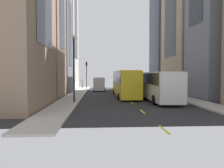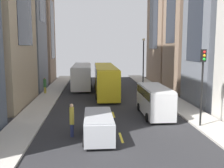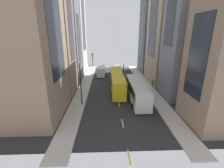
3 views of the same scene
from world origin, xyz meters
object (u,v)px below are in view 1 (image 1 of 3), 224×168
at_px(delivery_van_white, 99,83).
at_px(car_silver_0, 122,85).
at_px(streetcar_yellow, 125,81).
at_px(city_bus_white, 157,84).
at_px(pedestrian_waiting_curb, 130,83).
at_px(pedestrian_walking_far, 82,83).
at_px(traffic_light_near_corner, 87,70).
at_px(pedestrian_crossing_near, 177,88).

distance_m(delivery_van_white, car_silver_0, 7.45).
height_order(streetcar_yellow, car_silver_0, streetcar_yellow).
xyz_separation_m(city_bus_white, pedestrian_waiting_curb, (0.01, -21.90, -0.78)).
xyz_separation_m(streetcar_yellow, delivery_van_white, (3.65, -11.35, -0.61)).
bearing_deg(city_bus_white, pedestrian_walking_far, -65.33).
xyz_separation_m(delivery_van_white, car_silver_0, (-5.03, -5.47, -0.55)).
height_order(car_silver_0, pedestrian_waiting_curb, pedestrian_waiting_curb).
relative_size(delivery_van_white, traffic_light_near_corner, 1.06).
bearing_deg(pedestrian_waiting_curb, streetcar_yellow, 2.55).
distance_m(pedestrian_walking_far, pedestrian_crossing_near, 22.81).
distance_m(streetcar_yellow, traffic_light_near_corner, 16.40).
distance_m(city_bus_white, delivery_van_white, 18.26).
height_order(streetcar_yellow, pedestrian_walking_far, streetcar_yellow).
distance_m(city_bus_white, pedestrian_waiting_curb, 21.92).
height_order(pedestrian_waiting_curb, pedestrian_crossing_near, pedestrian_waiting_curb).
xyz_separation_m(city_bus_white, traffic_light_near_corner, (9.41, -20.62, 2.09)).
distance_m(streetcar_yellow, pedestrian_crossing_near, 7.70).
bearing_deg(pedestrian_walking_far, city_bus_white, -81.32).
relative_size(city_bus_white, traffic_light_near_corner, 2.03).
relative_size(streetcar_yellow, delivery_van_white, 2.29).
bearing_deg(traffic_light_near_corner, city_bus_white, 114.53).
height_order(streetcar_yellow, pedestrian_waiting_curb, streetcar_yellow).
height_order(city_bus_white, pedestrian_crossing_near, city_bus_white).
bearing_deg(city_bus_white, pedestrian_crossing_near, -128.91).
bearing_deg(city_bus_white, delivery_van_white, -68.08).
distance_m(city_bus_white, car_silver_0, 22.50).
height_order(delivery_van_white, pedestrian_crossing_near, delivery_van_white).
distance_m(streetcar_yellow, pedestrian_walking_far, 18.70).
bearing_deg(pedestrian_walking_far, car_silver_0, -18.47).
distance_m(streetcar_yellow, car_silver_0, 16.92).
height_order(city_bus_white, pedestrian_waiting_curb, city_bus_white).
xyz_separation_m(city_bus_white, streetcar_yellow, (3.16, -5.58, 0.12)).
height_order(pedestrian_waiting_curb, pedestrian_walking_far, pedestrian_waiting_curb).
relative_size(pedestrian_waiting_curb, traffic_light_near_corner, 0.40).
height_order(pedestrian_crossing_near, traffic_light_near_corner, traffic_light_near_corner).
bearing_deg(city_bus_white, pedestrian_waiting_curb, -89.96).
relative_size(car_silver_0, traffic_light_near_corner, 0.80).
height_order(delivery_van_white, pedestrian_walking_far, delivery_van_white).
xyz_separation_m(pedestrian_waiting_curb, traffic_light_near_corner, (9.39, 1.28, 2.87)).
bearing_deg(city_bus_white, traffic_light_near_corner, -65.47).
bearing_deg(car_silver_0, pedestrian_waiting_curb, 164.24).
bearing_deg(delivery_van_white, streetcar_yellow, 107.83).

